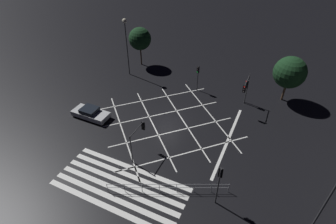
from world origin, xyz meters
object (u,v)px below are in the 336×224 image
at_px(street_lamp_east, 126,32).
at_px(traffic_light_median_north, 198,73).
at_px(traffic_light_ne_cross, 246,87).
at_px(waiting_car, 91,113).
at_px(street_tree_near, 140,39).
at_px(traffic_light_se_cross, 220,179).
at_px(traffic_light_median_south, 139,134).
at_px(traffic_light_ne_main, 247,87).
at_px(street_tree_far, 290,72).

bearing_deg(street_lamp_east, traffic_light_median_north, -0.15).
bearing_deg(traffic_light_median_north, traffic_light_ne_cross, 76.05).
bearing_deg(waiting_car, street_tree_near, 95.88).
height_order(traffic_light_se_cross, traffic_light_median_north, traffic_light_se_cross).
distance_m(traffic_light_se_cross, waiting_car, 17.84).
bearing_deg(traffic_light_median_south, traffic_light_median_north, -4.36).
distance_m(traffic_light_ne_cross, traffic_light_ne_main, 1.43).
distance_m(traffic_light_median_south, traffic_light_ne_main, 15.46).
bearing_deg(waiting_car, traffic_light_se_cross, -16.34).
relative_size(traffic_light_se_cross, traffic_light_ne_main, 1.25).
bearing_deg(street_tree_near, traffic_light_ne_cross, -16.97).
distance_m(traffic_light_ne_main, street_lamp_east, 17.97).
bearing_deg(street_tree_far, street_lamp_east, -173.40).
xyz_separation_m(traffic_light_se_cross, street_lamp_east, (-18.50, 16.14, 3.56)).
height_order(traffic_light_median_south, waiting_car, traffic_light_median_south).
xyz_separation_m(traffic_light_median_north, waiting_car, (-9.36, -11.14, -2.04)).
xyz_separation_m(traffic_light_se_cross, traffic_light_ne_main, (-1.02, 15.74, -0.59)).
xyz_separation_m(traffic_light_ne_cross, traffic_light_se_cross, (0.98, -14.47, -0.06)).
bearing_deg(traffic_light_se_cross, waiting_car, 73.66).
xyz_separation_m(traffic_light_median_north, street_tree_near, (-10.89, 3.70, 1.69)).
xyz_separation_m(traffic_light_ne_cross, waiting_car, (-15.98, -9.49, -2.45)).
height_order(street_tree_far, waiting_car, street_tree_far).
bearing_deg(street_tree_near, street_lamp_east, -90.08).
distance_m(traffic_light_ne_cross, traffic_light_median_south, 14.40).
relative_size(traffic_light_ne_main, street_lamp_east, 0.40).
distance_m(traffic_light_ne_main, street_tree_near, 18.04).
bearing_deg(traffic_light_ne_main, waiting_car, 34.02).
relative_size(traffic_light_median_south, waiting_car, 0.76).
relative_size(street_tree_near, waiting_car, 1.34).
bearing_deg(street_lamp_east, street_tree_near, 89.92).
relative_size(traffic_light_median_north, street_tree_near, 0.61).
distance_m(traffic_light_ne_cross, street_lamp_east, 17.94).
height_order(street_tree_near, waiting_car, street_tree_near).
relative_size(traffic_light_ne_cross, street_tree_near, 0.68).
height_order(traffic_light_median_north, street_tree_far, street_tree_far).
xyz_separation_m(traffic_light_median_south, street_lamp_east, (-9.85, 13.84, 4.01)).
bearing_deg(traffic_light_ne_cross, street_tree_far, 134.03).
relative_size(traffic_light_median_north, traffic_light_ne_main, 1.10).
height_order(traffic_light_ne_cross, traffic_light_se_cross, traffic_light_se_cross).
height_order(traffic_light_se_cross, traffic_light_ne_main, traffic_light_se_cross).
xyz_separation_m(traffic_light_ne_cross, street_tree_far, (4.35, 4.20, 0.96)).
height_order(traffic_light_se_cross, street_tree_far, street_tree_far).
height_order(traffic_light_ne_cross, street_tree_far, street_tree_far).
distance_m(traffic_light_median_south, street_lamp_east, 17.45).
bearing_deg(street_tree_near, traffic_light_se_cross, -46.97).
bearing_deg(traffic_light_ne_main, street_lamp_east, -1.32).
height_order(traffic_light_median_south, traffic_light_median_north, traffic_light_median_north).
xyz_separation_m(street_tree_near, waiting_car, (1.53, -14.83, -3.73)).
height_order(traffic_light_median_south, traffic_light_ne_main, traffic_light_median_south).
bearing_deg(traffic_light_se_cross, street_tree_near, 43.03).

